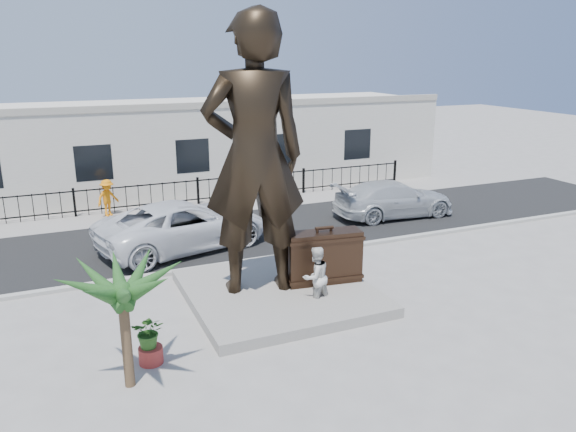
% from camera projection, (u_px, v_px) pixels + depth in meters
% --- Properties ---
extents(ground, '(100.00, 100.00, 0.00)m').
position_uv_depth(ground, '(317.00, 315.00, 15.40)').
color(ground, '#9E9991').
rests_on(ground, ground).
extents(street, '(40.00, 7.00, 0.01)m').
position_uv_depth(street, '(229.00, 232.00, 22.45)').
color(street, black).
rests_on(street, ground).
extents(curb, '(40.00, 0.25, 0.12)m').
position_uv_depth(curb, '(259.00, 260.00, 19.35)').
color(curb, '#A5A399').
rests_on(curb, ground).
extents(far_sidewalk, '(40.00, 2.50, 0.02)m').
position_uv_depth(far_sidewalk, '(203.00, 208.00, 25.98)').
color(far_sidewalk, '#9E9991').
rests_on(far_sidewalk, ground).
extents(plinth, '(5.20, 5.20, 0.30)m').
position_uv_depth(plinth, '(279.00, 292.00, 16.49)').
color(plinth, gray).
rests_on(plinth, ground).
extents(fence, '(22.00, 0.10, 1.20)m').
position_uv_depth(fence, '(198.00, 192.00, 26.52)').
color(fence, black).
rests_on(fence, ground).
extents(building, '(28.00, 7.00, 4.40)m').
position_uv_depth(building, '(177.00, 145.00, 29.78)').
color(building, silver).
rests_on(building, ground).
extents(statue, '(3.12, 2.34, 7.77)m').
position_uv_depth(statue, '(254.00, 157.00, 15.37)').
color(statue, black).
rests_on(statue, plinth).
extents(suitcase, '(2.30, 0.99, 1.57)m').
position_uv_depth(suitcase, '(324.00, 257.00, 16.69)').
color(suitcase, black).
rests_on(suitcase, plinth).
extents(tourist, '(0.98, 0.84, 1.76)m').
position_uv_depth(tourist, '(316.00, 277.00, 15.74)').
color(tourist, silver).
rests_on(tourist, ground).
extents(car_white, '(6.85, 4.40, 1.76)m').
position_uv_depth(car_white, '(184.00, 225.00, 20.43)').
color(car_white, white).
rests_on(car_white, street).
extents(car_silver, '(5.47, 2.45, 1.56)m').
position_uv_depth(car_silver, '(394.00, 199.00, 24.49)').
color(car_silver, silver).
rests_on(car_silver, street).
extents(worker, '(1.21, 1.06, 1.62)m').
position_uv_depth(worker, '(108.00, 198.00, 24.49)').
color(worker, orange).
rests_on(worker, far_sidewalk).
extents(palm_tree, '(1.80, 1.80, 3.20)m').
position_uv_depth(palm_tree, '(130.00, 385.00, 12.15)').
color(palm_tree, '#204A1A').
rests_on(palm_tree, ground).
extents(planter, '(0.56, 0.56, 0.40)m').
position_uv_depth(planter, '(151.00, 355.00, 12.97)').
color(planter, '#A1312A').
rests_on(planter, ground).
extents(shrub, '(0.89, 0.83, 0.81)m').
position_uv_depth(shrub, '(149.00, 331.00, 12.81)').
color(shrub, '#2C5B1D').
rests_on(shrub, planter).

